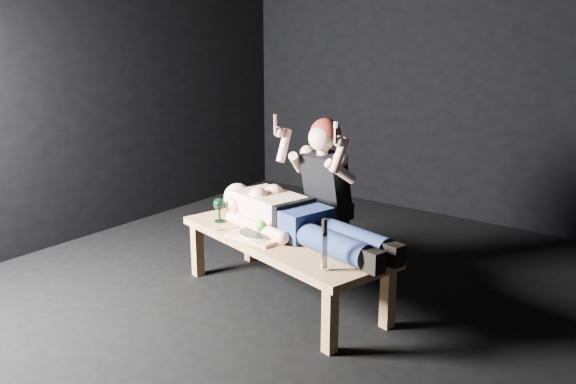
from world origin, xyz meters
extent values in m
plane|color=black|center=(0.00, 0.00, 0.00)|extent=(5.00, 5.00, 0.00)
plane|color=black|center=(0.00, 2.50, 1.50)|extent=(5.00, 0.00, 5.00)
cube|color=#A1753A|center=(-0.31, 0.01, 0.23)|extent=(1.71, 0.97, 0.45)
cube|color=tan|center=(-0.43, -0.11, 0.46)|extent=(0.39, 0.29, 0.02)
cylinder|color=white|center=(-0.43, -0.11, 0.48)|extent=(0.26, 0.26, 0.02)
sphere|color=green|center=(-0.41, -0.10, 0.53)|extent=(0.08, 0.08, 0.08)
cube|color=#B2B2B7|center=(-0.71, -0.10, 0.45)|extent=(0.09, 0.16, 0.01)
cube|color=#B2B2B7|center=(-0.26, -0.19, 0.45)|extent=(0.11, 0.15, 0.01)
cube|color=#B2B2B7|center=(-0.33, -0.06, 0.45)|extent=(0.06, 0.17, 0.01)
camera|label=1|loc=(2.05, -3.07, 1.83)|focal=38.27mm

